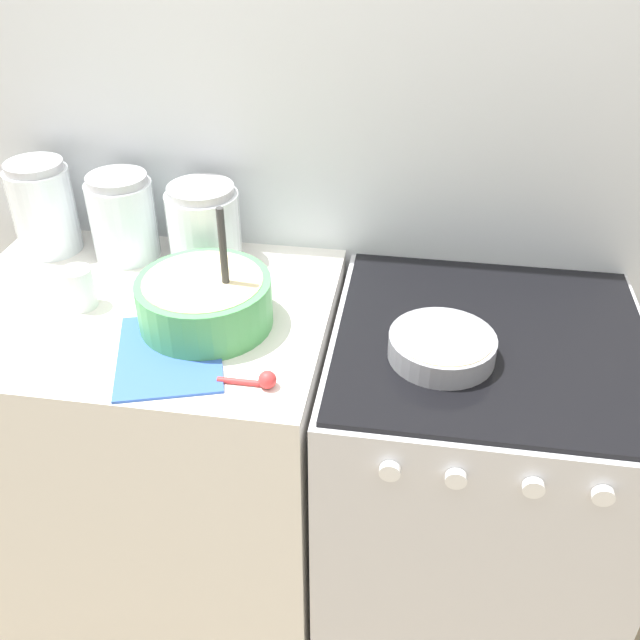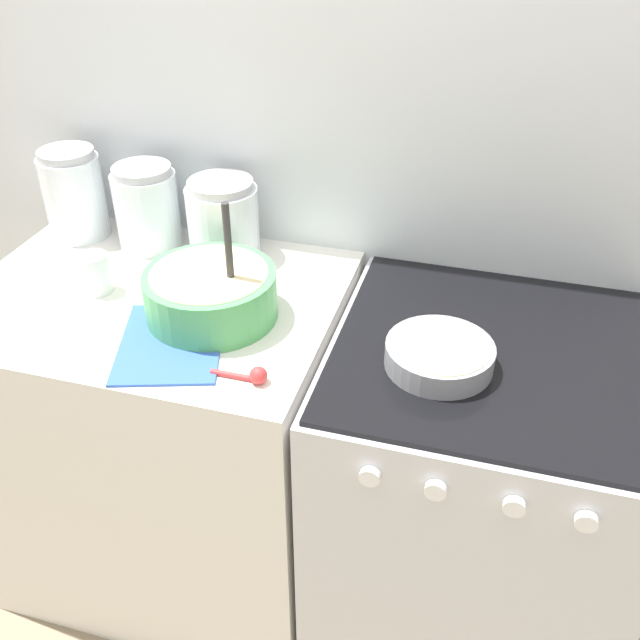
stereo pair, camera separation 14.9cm
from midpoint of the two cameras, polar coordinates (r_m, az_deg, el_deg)
The scene contains 11 objects.
wall_back at distance 1.76m, azimuth 6.59°, elevation 13.67°, with size 4.75×0.05×2.40m.
countertop_cabinet at distance 1.98m, azimuth -9.56°, elevation -9.43°, with size 0.87×0.67×0.92m.
stove at distance 1.85m, azimuth 14.23°, elevation -13.96°, with size 0.69×0.69×0.92m.
mixing_bowl at distance 1.56m, azimuth -6.07°, elevation 2.17°, with size 0.29×0.29×0.28m.
baking_pan at distance 1.46m, azimuth 12.44°, elevation -2.82°, with size 0.22×0.22×0.05m.
storage_jar_left at distance 1.97m, azimuth -16.96°, elevation 9.15°, with size 0.16×0.16×0.24m.
storage_jar_middle at distance 1.87m, azimuth -11.42°, elevation 8.39°, with size 0.16×0.16×0.22m.
storage_jar_right at distance 1.80m, azimuth -5.38°, elevation 7.56°, with size 0.18×0.18×0.20m.
tin_can at distance 1.71m, azimuth -15.18°, elevation 3.54°, with size 0.07×0.07×0.10m.
recipe_page at distance 1.52m, azimuth -9.12°, elevation -1.88°, with size 0.29×0.34×0.01m.
measuring_spoon at distance 1.39m, azimuth -2.37°, elevation -4.56°, with size 0.12×0.04×0.04m.
Camera 2 is at (0.33, -0.91, 1.81)m, focal length 40.00 mm.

